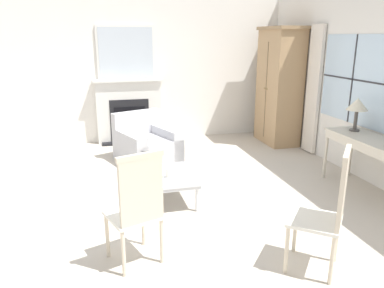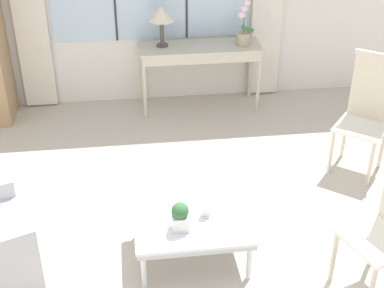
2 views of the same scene
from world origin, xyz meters
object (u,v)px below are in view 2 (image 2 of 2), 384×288
console_table (200,53)px  side_chair_wooden (367,108)px  pillar_candle (207,209)px  potted_orchid (244,28)px  potted_plant_small (180,216)px  coffee_table (192,222)px  table_lamp (161,15)px

console_table → side_chair_wooden: bearing=-48.5°
pillar_candle → potted_orchid: bearing=72.5°
potted_orchid → potted_plant_small: potted_orchid is taller
potted_plant_small → coffee_table: bearing=50.5°
pillar_candle → potted_plant_small: bearing=-147.7°
table_lamp → potted_orchid: size_ratio=0.86×
side_chair_wooden → coffee_table: bearing=-148.7°
table_lamp → potted_plant_small: (-0.11, -2.82, -0.65)m
console_table → table_lamp: 0.62m
side_chair_wooden → pillar_candle: 2.03m
console_table → potted_plant_small: bearing=-101.0°
console_table → potted_plant_small: (-0.54, -2.78, -0.20)m
console_table → potted_plant_small: 2.84m
coffee_table → potted_orchid: bearing=70.3°
coffee_table → potted_plant_small: bearing=-129.5°
table_lamp → console_table: bearing=-5.4°
side_chair_wooden → table_lamp: bearing=138.5°
console_table → table_lamp: bearing=174.6°
coffee_table → table_lamp: bearing=89.7°
potted_orchid → coffee_table: 2.86m
table_lamp → coffee_table: table_lamp is taller
coffee_table → pillar_candle: size_ratio=6.37×
potted_orchid → pillar_candle: (-0.82, -2.60, -0.55)m
coffee_table → side_chair_wooden: bearing=31.3°
table_lamp → side_chair_wooden: size_ratio=0.40×
table_lamp → potted_orchid: (0.93, -0.08, -0.16)m
side_chair_wooden → console_table: bearing=131.5°
coffee_table → pillar_candle: 0.16m
table_lamp → potted_plant_small: bearing=-92.3°
console_table → side_chair_wooden: (1.37, -1.55, -0.05)m
table_lamp → coffee_table: 2.82m
console_table → potted_plant_small: size_ratio=6.23×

